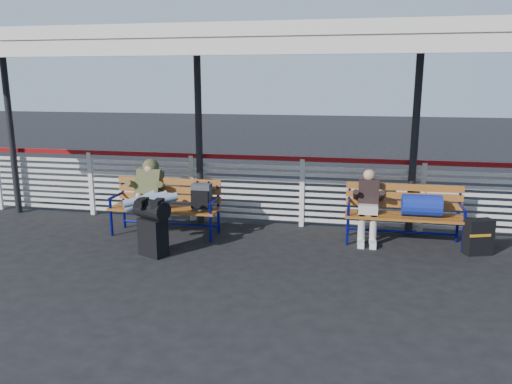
% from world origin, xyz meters
% --- Properties ---
extents(ground, '(60.00, 60.00, 0.00)m').
position_xyz_m(ground, '(0.00, 0.00, 0.00)').
color(ground, black).
rests_on(ground, ground).
extents(fence, '(12.08, 0.08, 1.24)m').
position_xyz_m(fence, '(0.00, 1.90, 0.66)').
color(fence, silver).
rests_on(fence, ground).
extents(canopy, '(12.60, 3.60, 3.16)m').
position_xyz_m(canopy, '(-0.00, 0.87, 3.04)').
color(canopy, silver).
rests_on(canopy, ground).
extents(luggage_stack, '(0.58, 0.47, 0.84)m').
position_xyz_m(luggage_stack, '(-1.97, -0.02, 0.46)').
color(luggage_stack, black).
rests_on(luggage_stack, ground).
extents(bench_left, '(1.80, 0.56, 0.92)m').
position_xyz_m(bench_left, '(-1.99, 1.02, 0.59)').
color(bench_left, '#AA6321').
rests_on(bench_left, ground).
extents(bench_right, '(1.80, 0.56, 0.92)m').
position_xyz_m(bench_right, '(1.79, 1.29, 0.60)').
color(bench_right, '#AA6321').
rests_on(bench_right, ground).
extents(traveler_man, '(0.93, 1.64, 0.77)m').
position_xyz_m(traveler_man, '(-2.31, 0.67, 0.71)').
color(traveler_man, '#839BB1').
rests_on(traveler_man, ground).
extents(companion_person, '(0.32, 0.66, 1.15)m').
position_xyz_m(companion_person, '(1.11, 1.28, 0.60)').
color(companion_person, beige).
rests_on(companion_person, ground).
extents(suitcase_side, '(0.43, 0.34, 0.53)m').
position_xyz_m(suitcase_side, '(2.71, 0.98, 0.27)').
color(suitcase_side, black).
rests_on(suitcase_side, ground).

